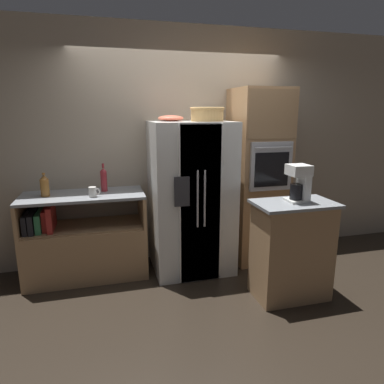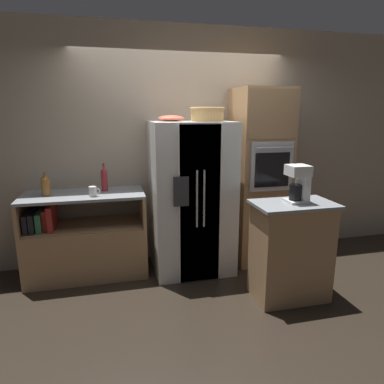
% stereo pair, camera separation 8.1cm
% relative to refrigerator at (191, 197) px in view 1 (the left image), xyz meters
% --- Properties ---
extents(ground_plane, '(20.00, 20.00, 0.00)m').
position_rel_refrigerator_xyz_m(ground_plane, '(-0.03, -0.04, -0.86)').
color(ground_plane, black).
extents(wall_back, '(12.00, 0.06, 2.80)m').
position_rel_refrigerator_xyz_m(wall_back, '(-0.03, 0.43, 0.54)').
color(wall_back, tan).
rests_on(wall_back, ground_plane).
extents(counter_left, '(1.30, 0.60, 0.95)m').
position_rel_refrigerator_xyz_m(counter_left, '(-1.21, 0.09, -0.50)').
color(counter_left, '#A87F56').
rests_on(counter_left, ground_plane).
extents(refrigerator, '(0.89, 0.82, 1.72)m').
position_rel_refrigerator_xyz_m(refrigerator, '(0.00, 0.00, 0.00)').
color(refrigerator, silver).
rests_on(refrigerator, ground_plane).
extents(wall_oven, '(0.61, 0.70, 2.09)m').
position_rel_refrigerator_xyz_m(wall_oven, '(0.86, 0.07, 0.19)').
color(wall_oven, '#A87F56').
rests_on(wall_oven, ground_plane).
extents(island_counter, '(0.77, 0.47, 0.98)m').
position_rel_refrigerator_xyz_m(island_counter, '(0.79, -0.89, -0.37)').
color(island_counter, '#A87F56').
rests_on(island_counter, ground_plane).
extents(wicker_basket, '(0.37, 0.37, 0.15)m').
position_rel_refrigerator_xyz_m(wicker_basket, '(0.17, -0.05, 0.94)').
color(wicker_basket, tan).
rests_on(wicker_basket, refrigerator).
extents(fruit_bowl, '(0.28, 0.28, 0.06)m').
position_rel_refrigerator_xyz_m(fruit_bowl, '(-0.21, 0.10, 0.89)').
color(fruit_bowl, '#DB664C').
rests_on(fruit_bowl, refrigerator).
extents(bottle_tall, '(0.07, 0.07, 0.31)m').
position_rel_refrigerator_xyz_m(bottle_tall, '(-0.96, 0.18, 0.23)').
color(bottle_tall, maroon).
rests_on(bottle_tall, counter_left).
extents(bottle_short, '(0.09, 0.09, 0.25)m').
position_rel_refrigerator_xyz_m(bottle_short, '(-1.56, 0.10, 0.21)').
color(bottle_short, brown).
rests_on(bottle_short, counter_left).
extents(mug, '(0.12, 0.08, 0.11)m').
position_rel_refrigerator_xyz_m(mug, '(-1.08, -0.05, 0.14)').
color(mug, silver).
rests_on(mug, counter_left).
extents(coffee_maker, '(0.19, 0.19, 0.36)m').
position_rel_refrigerator_xyz_m(coffee_maker, '(0.84, -0.88, 0.32)').
color(coffee_maker, white).
rests_on(coffee_maker, island_counter).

